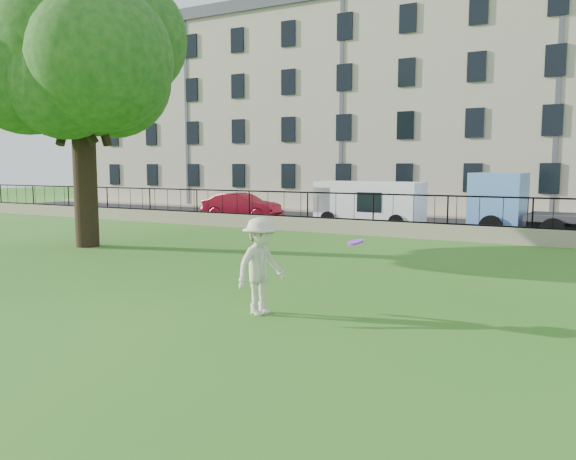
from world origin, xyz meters
The scene contains 12 objects.
ground centered at (0.00, 0.00, 0.00)m, with size 120.00×120.00×0.00m, color #276117.
retaining_wall centered at (0.00, 12.00, 0.30)m, with size 50.00×0.40×0.60m, color gray.
iron_railing centered at (0.00, 12.00, 1.15)m, with size 50.00×0.05×1.13m.
street centered at (0.00, 16.70, 0.01)m, with size 60.00×9.00×0.01m, color black.
sidewalk centered at (0.00, 21.90, 0.06)m, with size 60.00×1.40×0.12m, color gray.
building_row centered at (0.00, 27.57, 6.92)m, with size 56.40×10.40×13.80m.
tree centered at (-7.93, 4.24, 6.77)m, with size 8.17×6.37×10.17m.
man centered at (2.39, -0.75, 0.93)m, with size 1.21×0.69×1.87m, color beige.
frisbee centered at (4.48, -1.20, 1.58)m, with size 0.27×0.27×0.03m, color #9127E2.
red_sedan centered at (-8.63, 15.40, 0.70)m, with size 1.47×4.22×1.39m, color #A41429.
white_van centered at (-1.43, 15.40, 1.05)m, with size 5.00×1.95×2.10m, color white.
blue_truck centered at (6.50, 14.40, 1.28)m, with size 6.10×2.17×2.56m, color #6196E5.
Camera 1 is at (7.86, -9.73, 2.81)m, focal length 35.00 mm.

